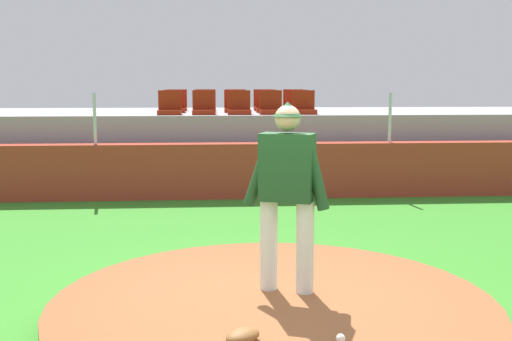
{
  "coord_description": "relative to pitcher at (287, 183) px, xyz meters",
  "views": [
    {
      "loc": [
        -0.56,
        -5.51,
        2.21
      ],
      "look_at": [
        0.0,
        2.22,
        1.11
      ],
      "focal_mm": 43.48,
      "sensor_mm": 36.0,
      "label": 1
    }
  ],
  "objects": [
    {
      "name": "stadium_chair_4",
      "position": [
        1.24,
        7.25,
        0.44
      ],
      "size": [
        0.48,
        0.44,
        0.5
      ],
      "rotation": [
        0.0,
        0.0,
        3.14
      ],
      "color": "maroon",
      "rests_on": "bleacher_platform"
    },
    {
      "name": "stadium_chair_14",
      "position": [
        1.26,
        9.03,
        0.44
      ],
      "size": [
        0.48,
        0.44,
        0.5
      ],
      "rotation": [
        0.0,
        0.0,
        3.14
      ],
      "color": "maroon",
      "rests_on": "bleacher_platform"
    },
    {
      "name": "stadium_chair_3",
      "position": [
        0.54,
        7.24,
        0.44
      ],
      "size": [
        0.48,
        0.44,
        0.5
      ],
      "rotation": [
        0.0,
        0.0,
        3.14
      ],
      "color": "maroon",
      "rests_on": "bleacher_platform"
    },
    {
      "name": "stadium_chair_2",
      "position": [
        -0.13,
        7.23,
        0.44
      ],
      "size": [
        0.48,
        0.44,
        0.5
      ],
      "rotation": [
        0.0,
        0.0,
        3.14
      ],
      "color": "maroon",
      "rests_on": "bleacher_platform"
    },
    {
      "name": "baseball",
      "position": [
        0.27,
        -1.25,
        -1.02
      ],
      "size": [
        0.07,
        0.07,
        0.07
      ],
      "primitive_type": "sphere",
      "color": "white",
      "rests_on": "pitchers_mound"
    },
    {
      "name": "stadium_chair_8",
      "position": [
        0.53,
        8.1,
        0.44
      ],
      "size": [
        0.48,
        0.44,
        0.5
      ],
      "rotation": [
        0.0,
        0.0,
        3.14
      ],
      "color": "maroon",
      "rests_on": "bleacher_platform"
    },
    {
      "name": "stadium_chair_13",
      "position": [
        0.54,
        9.01,
        0.44
      ],
      "size": [
        0.48,
        0.44,
        0.5
      ],
      "rotation": [
        0.0,
        0.0,
        3.14
      ],
      "color": "maroon",
      "rests_on": "bleacher_platform"
    },
    {
      "name": "bleacher_platform",
      "position": [
        -0.15,
        8.76,
        -0.49
      ],
      "size": [
        15.7,
        4.13,
        1.56
      ],
      "primitive_type": "cube",
      "color": "#959399",
      "rests_on": "ground_plane"
    },
    {
      "name": "fence_post_right",
      "position": [
        2.76,
        6.09,
        0.27
      ],
      "size": [
        0.06,
        0.06,
        0.97
      ],
      "primitive_type": "cylinder",
      "color": "silver",
      "rests_on": "brick_barrier"
    },
    {
      "name": "pitchers_mound",
      "position": [
        -0.15,
        -0.25,
        -1.17
      ],
      "size": [
        4.15,
        4.15,
        0.21
      ],
      "primitive_type": "cylinder",
      "color": "brown",
      "rests_on": "ground_plane"
    },
    {
      "name": "stadium_chair_11",
      "position": [
        -0.85,
        9.05,
        0.44
      ],
      "size": [
        0.48,
        0.44,
        0.5
      ],
      "rotation": [
        0.0,
        0.0,
        3.14
      ],
      "color": "maroon",
      "rests_on": "bleacher_platform"
    },
    {
      "name": "stadium_chair_0",
      "position": [
        -1.57,
        7.23,
        0.44
      ],
      "size": [
        0.48,
        0.44,
        0.5
      ],
      "rotation": [
        0.0,
        0.0,
        3.14
      ],
      "color": "maroon",
      "rests_on": "bleacher_platform"
    },
    {
      "name": "pitcher",
      "position": [
        0.0,
        0.0,
        0.0
      ],
      "size": [
        0.83,
        0.43,
        1.82
      ],
      "rotation": [
        0.0,
        0.0,
        -0.36
      ],
      "color": "silver",
      "rests_on": "pitchers_mound"
    },
    {
      "name": "stadium_chair_5",
      "position": [
        -1.54,
        8.14,
        0.44
      ],
      "size": [
        0.48,
        0.44,
        0.5
      ],
      "rotation": [
        0.0,
        0.0,
        3.14
      ],
      "color": "maroon",
      "rests_on": "bleacher_platform"
    },
    {
      "name": "stadium_chair_7",
      "position": [
        -0.18,
        8.14,
        0.44
      ],
      "size": [
        0.48,
        0.44,
        0.5
      ],
      "rotation": [
        0.0,
        0.0,
        3.14
      ],
      "color": "maroon",
      "rests_on": "bleacher_platform"
    },
    {
      "name": "fielding_glove",
      "position": [
        -0.48,
        -1.19,
        -1.0
      ],
      "size": [
        0.36,
        0.34,
        0.11
      ],
      "primitive_type": "ellipsoid",
      "rotation": [
        0.0,
        0.0,
        3.82
      ],
      "color": "brown",
      "rests_on": "pitchers_mound"
    },
    {
      "name": "stadium_chair_6",
      "position": [
        -0.86,
        8.13,
        0.44
      ],
      "size": [
        0.48,
        0.44,
        0.5
      ],
      "rotation": [
        0.0,
        0.0,
        3.14
      ],
      "color": "maroon",
      "rests_on": "bleacher_platform"
    },
    {
      "name": "fence_post_left",
      "position": [
        -2.9,
        6.09,
        0.27
      ],
      "size": [
        0.06,
        0.06,
        0.97
      ],
      "primitive_type": "cylinder",
      "color": "silver",
      "rests_on": "brick_barrier"
    },
    {
      "name": "stadium_chair_12",
      "position": [
        -0.13,
        9.04,
        0.44
      ],
      "size": [
        0.48,
        0.44,
        0.5
      ],
      "rotation": [
        0.0,
        0.0,
        3.14
      ],
      "color": "maroon",
      "rests_on": "bleacher_platform"
    },
    {
      "name": "ground_plane",
      "position": [
        -0.15,
        -0.25,
        -1.27
      ],
      "size": [
        60.0,
        60.0,
        0.0
      ],
      "primitive_type": "plane",
      "color": "#348525"
    },
    {
      "name": "brick_barrier",
      "position": [
        -0.15,
        6.09,
        -0.74
      ],
      "size": [
        16.12,
        0.4,
        1.06
      ],
      "primitive_type": "cube",
      "color": "#A13524",
      "rests_on": "ground_plane"
    },
    {
      "name": "stadium_chair_9",
      "position": [
        1.22,
        8.15,
        0.44
      ],
      "size": [
        0.48,
        0.44,
        0.5
      ],
      "rotation": [
        0.0,
        0.0,
        3.14
      ],
      "color": "maroon",
      "rests_on": "bleacher_platform"
    },
    {
      "name": "stadium_chair_10",
      "position": [
        -1.53,
        9.03,
        0.44
      ],
      "size": [
        0.48,
        0.44,
        0.5
      ],
      "rotation": [
        0.0,
        0.0,
        3.14
      ],
      "color": "maroon",
      "rests_on": "bleacher_platform"
    },
    {
      "name": "stadium_chair_1",
      "position": [
        -0.86,
        7.24,
        0.44
      ],
      "size": [
        0.48,
        0.44,
        0.5
      ],
      "rotation": [
        0.0,
        0.0,
        3.14
      ],
      "color": "maroon",
      "rests_on": "bleacher_platform"
    }
  ]
}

